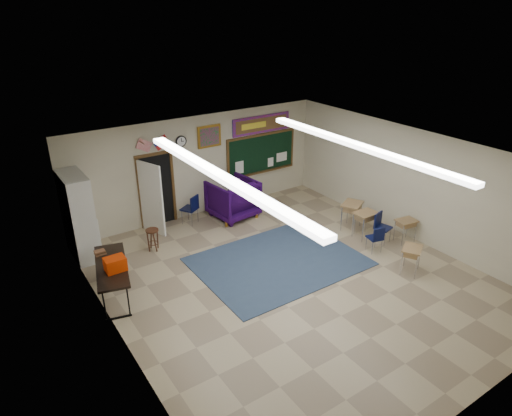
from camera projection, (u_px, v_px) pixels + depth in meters
floor at (292, 279)px, 10.71m from camera, size 9.00×9.00×0.00m
back_wall at (200, 166)px, 13.48m from camera, size 8.00×0.04×3.00m
front_wall at (485, 334)px, 6.69m from camera, size 8.00×0.04×3.00m
left_wall at (116, 278)px, 8.05m from camera, size 0.04×9.00×3.00m
right_wall at (412, 185)px, 12.12m from camera, size 0.04×9.00×3.00m
ceiling at (297, 157)px, 9.46m from camera, size 8.00×9.00×0.04m
area_rug at (279, 261)px, 11.41m from camera, size 4.00×3.00×0.02m
fluorescent_strips at (297, 160)px, 9.48m from camera, size 3.86×6.00×0.10m
doorway at (155, 192)px, 12.78m from camera, size 1.10×0.89×2.16m
chalkboard at (261, 155)px, 14.58m from camera, size 2.55×0.14×1.30m
bulletin_board at (262, 124)px, 14.17m from camera, size 2.10×0.05×0.55m
framed_art_print at (209, 136)px, 13.27m from camera, size 0.75×0.05×0.65m
wall_clock at (181, 141)px, 12.82m from camera, size 0.32×0.05×0.32m
wall_flags at (153, 142)px, 12.31m from camera, size 1.16×0.06×0.70m
storage_cabinet at (79, 216)px, 11.26m from camera, size 0.59×1.25×2.20m
wingback_armchair at (233, 198)px, 13.59m from camera, size 1.37×1.41×1.16m
student_chair_reading at (190, 209)px, 13.21m from camera, size 0.61×0.61×0.88m
student_chair_desk_a at (375, 238)px, 11.75m from camera, size 0.44×0.44×0.74m
student_chair_desk_b at (383, 228)px, 12.17m from camera, size 0.50×0.50×0.82m
student_desk_front_left at (365, 223)px, 12.45m from camera, size 0.62×0.47×0.74m
student_desk_front_right at (351, 214)px, 12.91m from camera, size 0.81×0.74×0.78m
student_desk_back_left at (411, 259)px, 10.82m from camera, size 0.69×0.64×0.67m
student_desk_back_right at (405, 230)px, 12.23m from camera, size 0.58×0.47×0.64m
folding_table at (113, 279)px, 9.92m from camera, size 1.09×2.01×1.09m
wooden_stool at (153, 239)px, 11.83m from camera, size 0.34×0.34×0.59m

